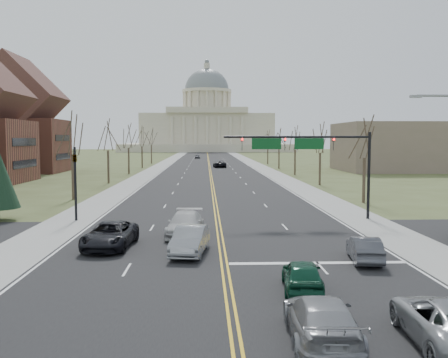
{
  "coord_description": "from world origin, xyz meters",
  "views": [
    {
      "loc": [
        -0.99,
        -27.03,
        6.64
      ],
      "look_at": [
        0.71,
        18.15,
        3.0
      ],
      "focal_mm": 40.0,
      "sensor_mm": 36.0,
      "label": 1
    }
  ],
  "objects": [
    {
      "name": "edge_line_left",
      "position": [
        -9.8,
        110.0,
        0.01
      ],
      "size": [
        0.15,
        380.0,
        0.01
      ],
      "primitive_type": "cube",
      "color": "silver",
      "rests_on": "road"
    },
    {
      "name": "tree_r_0",
      "position": [
        15.5,
        24.0,
        6.55
      ],
      "size": [
        3.74,
        3.74,
        8.5
      ],
      "color": "#392F21",
      "rests_on": "ground"
    },
    {
      "name": "car_sb_inner_lead",
      "position": [
        -1.89,
        1.39,
        0.81
      ],
      "size": [
        2.33,
        5.04,
        1.6
      ],
      "primitive_type": "imported",
      "rotation": [
        0.0,
        0.0,
        -0.14
      ],
      "color": "gray",
      "rests_on": "road"
    },
    {
      "name": "car_far_sb",
      "position": [
        -3.68,
        142.51,
        0.69
      ],
      "size": [
        1.7,
        4.03,
        1.36
      ],
      "primitive_type": "imported",
      "rotation": [
        0.0,
        0.0,
        -0.02
      ],
      "color": "#494B51",
      "rests_on": "road"
    },
    {
      "name": "tree_l_1",
      "position": [
        -15.5,
        48.0,
        6.94
      ],
      "size": [
        3.96,
        3.96,
        9.0
      ],
      "color": "#392F21",
      "rests_on": "ground"
    },
    {
      "name": "car_nb_inner_second",
      "position": [
        2.78,
        -11.36,
        0.78
      ],
      "size": [
        2.51,
        5.43,
        1.54
      ],
      "primitive_type": "imported",
      "rotation": [
        0.0,
        0.0,
        3.07
      ],
      "color": "gray",
      "rests_on": "road"
    },
    {
      "name": "car_far_nb",
      "position": [
        2.33,
        89.09,
        0.82
      ],
      "size": [
        3.13,
        6.01,
        1.62
      ],
      "primitive_type": "imported",
      "rotation": [
        0.0,
        0.0,
        3.22
      ],
      "color": "black",
      "rests_on": "road"
    },
    {
      "name": "bldg_right_mass",
      "position": [
        40.0,
        76.0,
        5.0
      ],
      "size": [
        25.0,
        20.0,
        10.0
      ],
      "primitive_type": "cube",
      "color": "#716350",
      "rests_on": "ground"
    },
    {
      "name": "car_nb_outer_second",
      "position": [
        6.79,
        -11.68,
        0.78
      ],
      "size": [
        2.92,
        5.67,
        1.53
      ],
      "primitive_type": "imported",
      "rotation": [
        0.0,
        0.0,
        3.07
      ],
      "color": "gray",
      "rests_on": "road"
    },
    {
      "name": "car_sb_outer_lead",
      "position": [
        -6.82,
        3.22,
        0.79
      ],
      "size": [
        3.01,
        5.81,
        1.57
      ],
      "primitive_type": "imported",
      "rotation": [
        0.0,
        0.0,
        -0.07
      ],
      "color": "black",
      "rests_on": "road"
    },
    {
      "name": "capitol",
      "position": [
        0.0,
        249.91,
        14.2
      ],
      "size": [
        90.0,
        60.0,
        50.0
      ],
      "color": "beige",
      "rests_on": "ground"
    },
    {
      "name": "car_nb_inner_lead",
      "position": [
        3.22,
        -5.86,
        0.71
      ],
      "size": [
        2.07,
        4.26,
        1.4
      ],
      "primitive_type": "imported",
      "rotation": [
        0.0,
        0.0,
        3.04
      ],
      "color": "#0E402B",
      "rests_on": "road"
    },
    {
      "name": "tree_l_4",
      "position": [
        -15.5,
        108.0,
        6.94
      ],
      "size": [
        3.96,
        3.96,
        9.0
      ],
      "color": "#392F21",
      "rests_on": "ground"
    },
    {
      "name": "tree_r_3",
      "position": [
        15.5,
        84.0,
        6.55
      ],
      "size": [
        3.74,
        3.74,
        8.5
      ],
      "color": "#392F21",
      "rests_on": "ground"
    },
    {
      "name": "car_nb_outer_lead",
      "position": [
        7.63,
        -0.72,
        0.7
      ],
      "size": [
        2.02,
        4.32,
        1.37
      ],
      "primitive_type": "imported",
      "rotation": [
        0.0,
        0.0,
        3.0
      ],
      "color": "#46474D",
      "rests_on": "road"
    },
    {
      "name": "tree_l_0",
      "position": [
        -15.5,
        28.0,
        6.94
      ],
      "size": [
        3.96,
        3.96,
        9.0
      ],
      "color": "#392F21",
      "rests_on": "ground"
    },
    {
      "name": "tree_r_4",
      "position": [
        15.5,
        104.0,
        6.55
      ],
      "size": [
        3.74,
        3.74,
        8.5
      ],
      "color": "#392F21",
      "rests_on": "ground"
    },
    {
      "name": "tree_l_2",
      "position": [
        -15.5,
        68.0,
        6.94
      ],
      "size": [
        3.96,
        3.96,
        9.0
      ],
      "color": "#392F21",
      "rests_on": "ground"
    },
    {
      "name": "cross_road",
      "position": [
        0.0,
        6.0,
        0.01
      ],
      "size": [
        120.0,
        14.0,
        0.01
      ],
      "primitive_type": "cube",
      "color": "black",
      "rests_on": "ground"
    },
    {
      "name": "signal_left",
      "position": [
        -11.5,
        13.5,
        3.71
      ],
      "size": [
        0.32,
        0.36,
        6.0
      ],
      "color": "black",
      "rests_on": "ground"
    },
    {
      "name": "center_line",
      "position": [
        0.0,
        110.0,
        0.01
      ],
      "size": [
        0.42,
        380.0,
        0.01
      ],
      "primitive_type": "cube",
      "color": "gold",
      "rests_on": "road"
    },
    {
      "name": "signal_mast",
      "position": [
        7.45,
        13.5,
        5.76
      ],
      "size": [
        12.12,
        0.44,
        7.2
      ],
      "color": "black",
      "rests_on": "ground"
    },
    {
      "name": "bldg_left_far",
      "position": [
        -38.0,
        74.0,
        9.54
      ],
      "size": [
        17.1,
        14.28,
        23.25
      ],
      "color": "brown",
      "rests_on": "ground"
    },
    {
      "name": "stop_bar",
      "position": [
        5.0,
        -1.0,
        0.01
      ],
      "size": [
        9.5,
        0.5,
        0.01
      ],
      "primitive_type": "cube",
      "color": "silver",
      "rests_on": "road"
    },
    {
      "name": "sidewalk_left",
      "position": [
        -12.0,
        110.0,
        0.01
      ],
      "size": [
        4.0,
        380.0,
        0.03
      ],
      "primitive_type": "cube",
      "color": "gray",
      "rests_on": "ground"
    },
    {
      "name": "tree_r_2",
      "position": [
        15.5,
        64.0,
        6.55
      ],
      "size": [
        3.74,
        3.74,
        8.5
      ],
      "color": "#392F21",
      "rests_on": "ground"
    },
    {
      "name": "ground",
      "position": [
        0.0,
        0.0,
        0.0
      ],
      "size": [
        600.0,
        600.0,
        0.0
      ],
      "primitive_type": "plane",
      "color": "#434D26",
      "rests_on": "ground"
    },
    {
      "name": "tree_r_1",
      "position": [
        15.5,
        44.0,
        6.55
      ],
      "size": [
        3.74,
        3.74,
        8.5
      ],
      "color": "#392F21",
      "rests_on": "ground"
    },
    {
      "name": "edge_line_right",
      "position": [
        9.8,
        110.0,
        0.01
      ],
      "size": [
        0.15,
        380.0,
        0.01
      ],
      "primitive_type": "cube",
      "color": "silver",
      "rests_on": "road"
    },
    {
      "name": "road",
      "position": [
        0.0,
        110.0,
        0.01
      ],
      "size": [
        20.0,
        380.0,
        0.01
      ],
      "primitive_type": "cube",
      "color": "black",
      "rests_on": "ground"
    },
    {
      "name": "tree_l_3",
      "position": [
        -15.5,
        88.0,
        6.94
      ],
      "size": [
        3.96,
        3.96,
        9.0
      ],
      "color": "#392F21",
      "rests_on": "ground"
    },
    {
      "name": "sidewalk_right",
      "position": [
        12.0,
        110.0,
        0.01
      ],
      "size": [
        4.0,
        380.0,
        0.03
      ],
      "primitive_type": "cube",
      "color": "gray",
      "rests_on": "ground"
    },
    {
      "name": "car_sb_inner_second",
      "position": [
        -2.38,
        6.89,
        0.82
      ],
      "size": [
        2.7,
        5.71,
        1.61
      ],
      "primitive_type": "imported",
      "rotation": [
        0.0,
        0.0,
        -0.08
      ],
      "color": "#B3B3B3",
      "rests_on": "road"
    }
  ]
}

